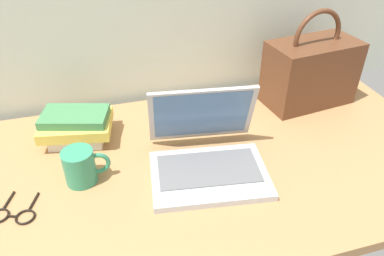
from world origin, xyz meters
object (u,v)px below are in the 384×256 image
laptop (207,153)px  eyeglasses (13,215)px  book_stack (77,126)px  coffee_mug (81,166)px  handbag (310,71)px

laptop → eyeglasses: (-0.50, -0.05, -0.04)m
laptop → eyeglasses: size_ratio=2.67×
eyeglasses → book_stack: book_stack is taller
book_stack → coffee_mug: bearing=-88.5°
coffee_mug → handbag: bearing=15.0°
laptop → handbag: size_ratio=1.04×
handbag → book_stack: handbag is taller
laptop → eyeglasses: 0.51m
coffee_mug → handbag: 0.81m
eyeglasses → coffee_mug: bearing=26.1°
laptop → coffee_mug: 0.33m
laptop → coffee_mug: (-0.33, 0.03, 0.00)m
book_stack → handbag: bearing=1.0°
coffee_mug → eyeglasses: bearing=-153.9°
eyeglasses → handbag: bearing=17.1°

